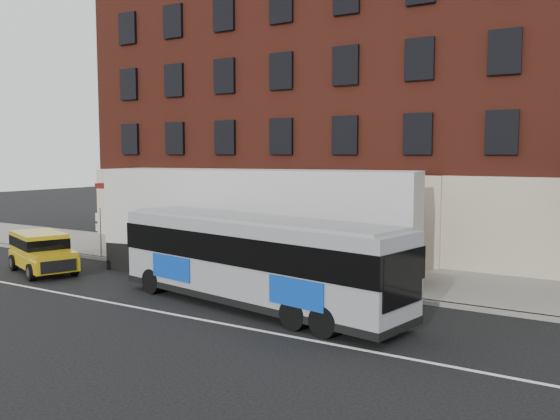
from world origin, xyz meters
The scene contains 9 objects.
ground centered at (0.00, 0.00, 0.00)m, with size 120.00×120.00×0.00m, color black.
sidewalk centered at (0.00, 9.00, 0.07)m, with size 60.00×6.00×0.15m, color gray.
kerb centered at (0.00, 6.00, 0.07)m, with size 60.00×0.25×0.15m, color gray.
lane_line centered at (0.00, 0.50, 0.01)m, with size 60.00×0.12×0.01m, color white.
building centered at (-0.01, 16.92, 7.58)m, with size 30.00×12.10×15.00m.
sign_pole centered at (-8.50, 6.15, 1.45)m, with size 0.30×0.20×2.50m.
city_bus centered at (3.01, 2.53, 1.67)m, with size 11.28×4.24×3.03m.
yellow_suv centered at (-8.13, 2.61, 0.98)m, with size 4.57×3.11×1.71m.
shipping_container centered at (0.13, 6.90, 2.19)m, with size 13.53×4.96×4.42m.
Camera 1 is at (13.74, -13.27, 5.07)m, focal length 37.82 mm.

